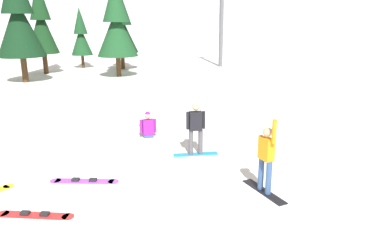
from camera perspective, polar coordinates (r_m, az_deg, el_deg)
ground_plane at (r=9.76m, az=-9.17°, el=-11.71°), size 800.00×800.00×0.00m
snowboarder_foreground at (r=9.70m, az=11.31°, el=-5.71°), size 0.81×1.59×2.04m
snowboarder_midground at (r=12.08m, az=0.58°, el=-1.21°), size 1.49×0.33×1.76m
snowboarder_background at (r=14.27m, az=-6.89°, el=-1.07°), size 0.72×1.85×1.00m
loose_snowboard_near_left at (r=9.57m, az=-23.03°, el=-13.30°), size 1.87×0.64×0.09m
loose_snowboard_near_right at (r=10.89m, az=-16.25°, el=-9.00°), size 1.96×0.58×0.09m
pine_tree_tall at (r=33.94m, az=-16.76°, el=12.38°), size 1.81×1.81×5.13m
pine_tree_young at (r=32.32m, az=-10.87°, el=13.92°), size 2.71×2.71×6.47m
pine_tree_broad at (r=28.29m, az=-11.58°, el=14.25°), size 2.98×2.98×7.01m
pine_tree_leaning at (r=31.49m, az=-22.25°, el=13.75°), size 2.35×2.35×7.23m
pine_tree_slender at (r=27.88m, az=-25.23°, el=14.20°), size 3.14×3.14×8.01m
ski_lift_tower at (r=33.56m, az=4.59°, el=17.16°), size 3.89×0.36×8.90m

